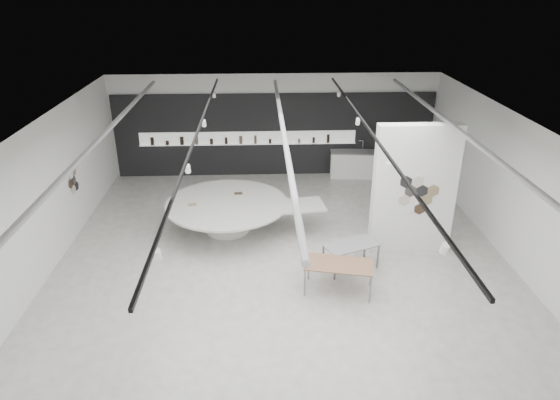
{
  "coord_description": "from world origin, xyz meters",
  "views": [
    {
      "loc": [
        -0.57,
        -10.98,
        7.03
      ],
      "look_at": [
        -0.05,
        1.2,
        1.49
      ],
      "focal_mm": 32.0,
      "sensor_mm": 36.0,
      "label": 1
    }
  ],
  "objects_px": {
    "display_island": "(230,212)",
    "sample_table_stone": "(351,246)",
    "sample_table_wood": "(339,266)",
    "partition_column": "(414,190)",
    "kitchen_counter": "(353,164)"
  },
  "relations": [
    {
      "from": "partition_column",
      "to": "display_island",
      "type": "relative_size",
      "value": 0.73
    },
    {
      "from": "kitchen_counter",
      "to": "sample_table_wood",
      "type": "bearing_deg",
      "value": -97.21
    },
    {
      "from": "partition_column",
      "to": "sample_table_wood",
      "type": "xyz_separation_m",
      "value": [
        -2.23,
        -1.91,
        -1.1
      ]
    },
    {
      "from": "sample_table_wood",
      "to": "sample_table_stone",
      "type": "height_order",
      "value": "sample_table_wood"
    },
    {
      "from": "partition_column",
      "to": "sample_table_stone",
      "type": "xyz_separation_m",
      "value": [
        -1.77,
        -0.9,
        -1.16
      ]
    },
    {
      "from": "sample_table_wood",
      "to": "sample_table_stone",
      "type": "relative_size",
      "value": 1.14
    },
    {
      "from": "sample_table_stone",
      "to": "kitchen_counter",
      "type": "distance_m",
      "value": 6.56
    },
    {
      "from": "sample_table_wood",
      "to": "sample_table_stone",
      "type": "xyz_separation_m",
      "value": [
        0.47,
        1.0,
        -0.06
      ]
    },
    {
      "from": "sample_table_wood",
      "to": "display_island",
      "type": "bearing_deg",
      "value": 130.26
    },
    {
      "from": "display_island",
      "to": "sample_table_stone",
      "type": "distance_m",
      "value": 3.94
    },
    {
      "from": "display_island",
      "to": "kitchen_counter",
      "type": "bearing_deg",
      "value": 36.18
    },
    {
      "from": "partition_column",
      "to": "sample_table_wood",
      "type": "height_order",
      "value": "partition_column"
    },
    {
      "from": "partition_column",
      "to": "sample_table_stone",
      "type": "height_order",
      "value": "partition_column"
    },
    {
      "from": "partition_column",
      "to": "display_island",
      "type": "xyz_separation_m",
      "value": [
        -5.0,
        1.36,
        -1.2
      ]
    },
    {
      "from": "sample_table_wood",
      "to": "sample_table_stone",
      "type": "distance_m",
      "value": 1.11
    }
  ]
}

